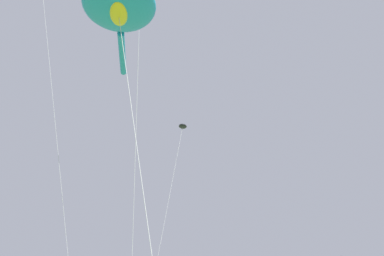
# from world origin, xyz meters

# --- Properties ---
(big_show_kite) EXTENTS (5.51, 7.48, 11.87)m
(big_show_kite) POSITION_xyz_m (0.42, 10.88, 11.40)
(big_show_kite) COLOR #1E8CBF
(big_show_kite) RESTS_ON ground
(small_kite_streamer_purple) EXTENTS (3.06, 1.09, 10.36)m
(small_kite_streamer_purple) POSITION_xyz_m (9.70, 18.58, 10.11)
(small_kite_streamer_purple) COLOR black
(small_kite_streamer_purple) RESTS_ON ground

